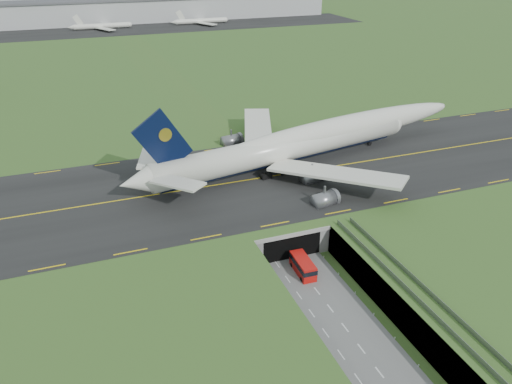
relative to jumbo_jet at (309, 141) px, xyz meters
name	(u,v)px	position (x,y,z in m)	size (l,w,h in m)	color
ground	(310,282)	(-17.91, -38.27, -11.56)	(900.00, 900.00, 0.00)	#366327
airfield_deck	(310,269)	(-17.91, -38.27, -8.56)	(800.00, 800.00, 6.00)	gray
trench_road	(329,307)	(-17.91, -45.77, -11.46)	(12.00, 75.00, 0.20)	slate
taxiway	(249,180)	(-17.91, -5.27, -5.47)	(800.00, 44.00, 0.18)	black
tunnel_portal	(275,223)	(-17.91, -21.55, -8.23)	(17.00, 22.30, 6.00)	gray
guideway	(431,310)	(-6.91, -57.38, -6.24)	(3.00, 53.00, 7.05)	#A8A8A3
jumbo_jet	(309,141)	(0.00, 0.00, 0.00)	(97.18, 61.32, 20.65)	silver
shuttle_tram	(303,266)	(-17.89, -35.23, -9.93)	(3.02, 7.33, 2.96)	red
cargo_terminal	(115,11)	(-18.07, 261.15, 2.39)	(320.00, 67.00, 15.60)	#B2B2B2
distant_hills	(172,12)	(46.47, 391.73, -15.56)	(700.00, 91.00, 60.00)	slate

